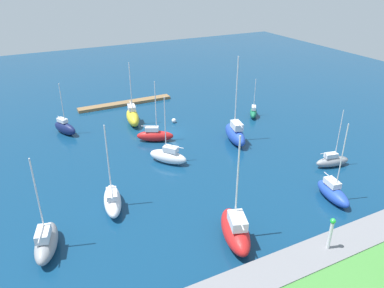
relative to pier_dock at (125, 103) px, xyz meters
name	(u,v)px	position (x,y,z in m)	size (l,w,h in m)	color
water	(171,133)	(-2.71, 17.91, -0.30)	(160.00, 160.00, 0.00)	navy
pier_dock	(125,103)	(0.00, 0.00, 0.00)	(20.10, 2.05, 0.59)	olive
breakwater	(312,258)	(-2.71, 53.66, 0.22)	(66.44, 3.89, 1.03)	gray
harbor_beacon	(331,231)	(-4.70, 53.66, 2.89)	(0.56, 0.56, 3.73)	silver
sailboat_white_east_end	(112,200)	(12.86, 35.38, 0.87)	(3.53, 7.04, 11.09)	white
sailboat_gray_by_breakwater	(46,242)	(21.23, 39.85, 0.97)	(3.91, 6.81, 11.02)	gray
sailboat_red_center_basin	(235,230)	(2.61, 47.42, 1.20)	(5.01, 8.04, 12.59)	red
sailboat_blue_lone_north	(333,192)	(-12.91, 46.31, 0.79)	(3.03, 6.25, 10.78)	#2347B2
sailboat_navy_inner_mooring	(65,128)	(14.18, 9.74, 0.90)	(3.93, 5.74, 9.33)	#141E4C
sailboat_green_off_beacon	(253,112)	(-20.48, 18.04, 0.65)	(3.88, 4.61, 7.55)	#19724C
sailboat_yellow_lone_south	(133,116)	(1.95, 10.79, 1.17)	(3.33, 7.05, 11.80)	yellow
sailboat_white_mid_basin	(168,156)	(2.05, 27.79, 0.86)	(5.41, 5.99, 10.51)	white
sailboat_gray_far_south	(332,161)	(-19.40, 39.84, 0.63)	(5.54, 2.64, 8.96)	gray
sailboat_red_along_channel	(155,135)	(1.03, 19.73, 0.80)	(6.38, 4.44, 10.54)	red
sailboat_blue_far_north	(235,134)	(-10.96, 26.18, 1.27)	(4.04, 7.83, 14.51)	#2347B2
mooring_buoy_white	(174,121)	(-5.17, 13.80, 0.13)	(0.86, 0.86, 0.86)	white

